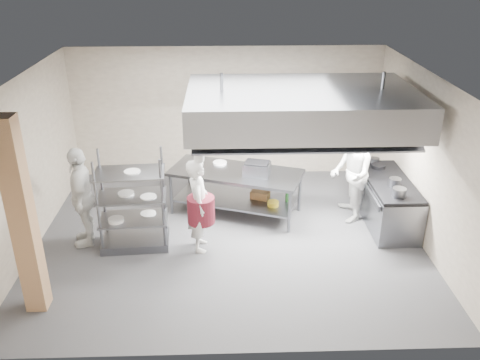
{
  "coord_description": "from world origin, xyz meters",
  "views": [
    {
      "loc": [
        -0.08,
        -8.2,
        4.94
      ],
      "look_at": [
        0.21,
        0.2,
        1.08
      ],
      "focal_mm": 38.0,
      "sensor_mm": 36.0,
      "label": 1
    }
  ],
  "objects_px": {
    "chef_plating": "(82,197)",
    "chef_head": "(199,205)",
    "cooking_range": "(386,202)",
    "griddle": "(257,169)",
    "pass_rack": "(132,201)",
    "chef_line": "(351,173)",
    "island": "(236,192)",
    "stockpot": "(395,182)"
  },
  "relations": [
    {
      "from": "cooking_range",
      "to": "island",
      "type": "bearing_deg",
      "value": 170.31
    },
    {
      "from": "pass_rack",
      "to": "chef_line",
      "type": "height_order",
      "value": "chef_line"
    },
    {
      "from": "cooking_range",
      "to": "griddle",
      "type": "distance_m",
      "value": 2.61
    },
    {
      "from": "cooking_range",
      "to": "griddle",
      "type": "bearing_deg",
      "value": 172.87
    },
    {
      "from": "pass_rack",
      "to": "cooking_range",
      "type": "height_order",
      "value": "pass_rack"
    },
    {
      "from": "chef_line",
      "to": "stockpot",
      "type": "xyz_separation_m",
      "value": [
        0.72,
        -0.45,
        0.01
      ]
    },
    {
      "from": "chef_head",
      "to": "griddle",
      "type": "bearing_deg",
      "value": -45.76
    },
    {
      "from": "pass_rack",
      "to": "chef_plating",
      "type": "relative_size",
      "value": 0.96
    },
    {
      "from": "chef_plating",
      "to": "griddle",
      "type": "distance_m",
      "value": 3.28
    },
    {
      "from": "chef_plating",
      "to": "stockpot",
      "type": "distance_m",
      "value": 5.7
    },
    {
      "from": "chef_plating",
      "to": "chef_head",
      "type": "bearing_deg",
      "value": 73.84
    },
    {
      "from": "pass_rack",
      "to": "chef_line",
      "type": "relative_size",
      "value": 0.92
    },
    {
      "from": "island",
      "to": "cooking_range",
      "type": "bearing_deg",
      "value": 10.39
    },
    {
      "from": "island",
      "to": "pass_rack",
      "type": "distance_m",
      "value": 2.25
    },
    {
      "from": "island",
      "to": "chef_plating",
      "type": "relative_size",
      "value": 1.4
    },
    {
      "from": "pass_rack",
      "to": "cooking_range",
      "type": "xyz_separation_m",
      "value": [
        4.78,
        0.71,
        -0.47
      ]
    },
    {
      "from": "pass_rack",
      "to": "stockpot",
      "type": "height_order",
      "value": "pass_rack"
    },
    {
      "from": "chef_plating",
      "to": "stockpot",
      "type": "relative_size",
      "value": 8.38
    },
    {
      "from": "island",
      "to": "stockpot",
      "type": "height_order",
      "value": "stockpot"
    },
    {
      "from": "island",
      "to": "griddle",
      "type": "height_order",
      "value": "griddle"
    },
    {
      "from": "pass_rack",
      "to": "griddle",
      "type": "bearing_deg",
      "value": 20.39
    },
    {
      "from": "chef_head",
      "to": "stockpot",
      "type": "bearing_deg",
      "value": -83.51
    },
    {
      "from": "stockpot",
      "to": "chef_plating",
      "type": "bearing_deg",
      "value": -176.9
    },
    {
      "from": "island",
      "to": "chef_line",
      "type": "bearing_deg",
      "value": 12.09
    },
    {
      "from": "chef_line",
      "to": "pass_rack",
      "type": "bearing_deg",
      "value": -74.94
    },
    {
      "from": "island",
      "to": "griddle",
      "type": "distance_m",
      "value": 0.73
    },
    {
      "from": "island",
      "to": "pass_rack",
      "type": "relative_size",
      "value": 1.46
    },
    {
      "from": "chef_head",
      "to": "chef_line",
      "type": "distance_m",
      "value": 3.08
    },
    {
      "from": "pass_rack",
      "to": "chef_plating",
      "type": "xyz_separation_m",
      "value": [
        -0.9,
        0.14,
        0.04
      ]
    },
    {
      "from": "chef_head",
      "to": "chef_plating",
      "type": "xyz_separation_m",
      "value": [
        -2.08,
        0.27,
        0.07
      ]
    },
    {
      "from": "pass_rack",
      "to": "chef_plating",
      "type": "distance_m",
      "value": 0.91
    },
    {
      "from": "griddle",
      "to": "pass_rack",
      "type": "bearing_deg",
      "value": -140.23
    },
    {
      "from": "chef_line",
      "to": "griddle",
      "type": "relative_size",
      "value": 3.9
    },
    {
      "from": "cooking_range",
      "to": "chef_head",
      "type": "relative_size",
      "value": 1.17
    },
    {
      "from": "island",
      "to": "pass_rack",
      "type": "xyz_separation_m",
      "value": [
        -1.85,
        -1.21,
        0.44
      ]
    },
    {
      "from": "cooking_range",
      "to": "pass_rack",
      "type": "bearing_deg",
      "value": -171.6
    },
    {
      "from": "griddle",
      "to": "island",
      "type": "bearing_deg",
      "value": 171.17
    },
    {
      "from": "chef_line",
      "to": "stockpot",
      "type": "bearing_deg",
      "value": 60.53
    },
    {
      "from": "chef_head",
      "to": "chef_plating",
      "type": "relative_size",
      "value": 0.93
    },
    {
      "from": "chef_plating",
      "to": "pass_rack",
      "type": "bearing_deg",
      "value": 72.68
    },
    {
      "from": "island",
      "to": "chef_line",
      "type": "relative_size",
      "value": 1.34
    },
    {
      "from": "island",
      "to": "chef_head",
      "type": "distance_m",
      "value": 1.55
    }
  ]
}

